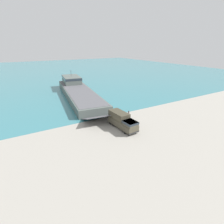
{
  "coord_description": "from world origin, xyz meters",
  "views": [
    {
      "loc": [
        -19.17,
        -28.77,
        17.02
      ],
      "look_at": [
        0.37,
        4.65,
        2.07
      ],
      "focal_mm": 28.0,
      "sensor_mm": 36.0,
      "label": 1
    }
  ],
  "objects_px": {
    "landing_craft": "(77,90)",
    "soldier_on_ramp": "(129,119)",
    "military_truck": "(122,121)",
    "mooring_bollard": "(129,112)"
  },
  "relations": [
    {
      "from": "landing_craft",
      "to": "soldier_on_ramp",
      "type": "bearing_deg",
      "value": -78.67
    },
    {
      "from": "landing_craft",
      "to": "military_truck",
      "type": "relative_size",
      "value": 5.66
    },
    {
      "from": "mooring_bollard",
      "to": "soldier_on_ramp",
      "type": "bearing_deg",
      "value": -125.0
    },
    {
      "from": "landing_craft",
      "to": "military_truck",
      "type": "distance_m",
      "value": 30.65
    },
    {
      "from": "military_truck",
      "to": "mooring_bollard",
      "type": "height_order",
      "value": "military_truck"
    },
    {
      "from": "military_truck",
      "to": "soldier_on_ramp",
      "type": "height_order",
      "value": "military_truck"
    },
    {
      "from": "landing_craft",
      "to": "soldier_on_ramp",
      "type": "relative_size",
      "value": 25.9
    },
    {
      "from": "landing_craft",
      "to": "soldier_on_ramp",
      "type": "height_order",
      "value": "landing_craft"
    },
    {
      "from": "military_truck",
      "to": "mooring_bollard",
      "type": "bearing_deg",
      "value": 132.11
    },
    {
      "from": "military_truck",
      "to": "mooring_bollard",
      "type": "relative_size",
      "value": 9.98
    }
  ]
}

